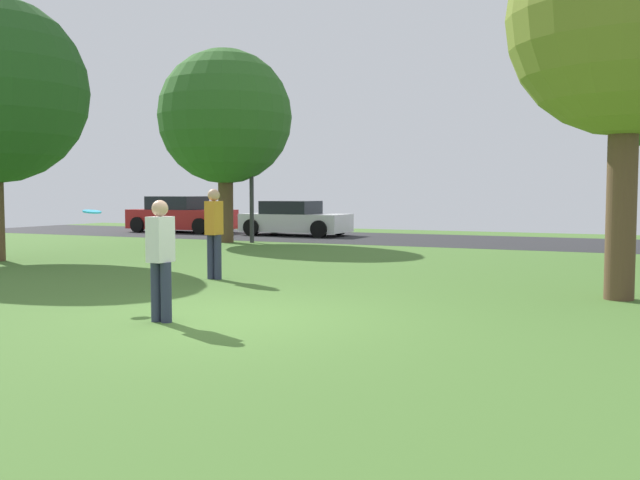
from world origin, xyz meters
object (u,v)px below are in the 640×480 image
object	(u,v)px
parked_car_white	(295,220)
street_lamp_post	(252,174)
maple_tree_near	(627,19)
person_bystander	(161,256)
oak_tree_left	(225,117)
frisbee_disc	(92,212)
person_catcher	(214,229)
parked_car_red	(181,216)

from	to	relation	value
parked_car_white	street_lamp_post	world-z (taller)	street_lamp_post
maple_tree_near	person_bystander	world-z (taller)	maple_tree_near
oak_tree_left	street_lamp_post	bearing A→B (deg)	13.19
frisbee_disc	maple_tree_near	bearing A→B (deg)	27.52
oak_tree_left	frisbee_disc	size ratio (longest dim) A/B	19.49
oak_tree_left	frisbee_disc	bearing A→B (deg)	-66.35
maple_tree_near	street_lamp_post	xyz separation A→B (m)	(-11.45, 8.30, -2.03)
person_catcher	person_bystander	bearing A→B (deg)	25.00
person_bystander	parked_car_white	world-z (taller)	person_bystander
maple_tree_near	parked_car_red	xyz separation A→B (m)	(-17.27, 12.37, -3.60)
person_bystander	frisbee_disc	xyz separation A→B (m)	(-1.88, 0.82, 0.52)
person_bystander	parked_car_red	distance (m)	20.74
oak_tree_left	parked_car_red	world-z (taller)	oak_tree_left
person_bystander	frisbee_disc	world-z (taller)	person_bystander
person_bystander	parked_car_white	distance (m)	18.19
person_catcher	frisbee_disc	distance (m)	3.26
parked_car_red	person_catcher	bearing A→B (deg)	-51.76
maple_tree_near	street_lamp_post	bearing A→B (deg)	144.09
street_lamp_post	frisbee_disc	bearing A→B (deg)	-70.32
person_bystander	parked_car_red	size ratio (longest dim) A/B	0.36
frisbee_disc	parked_car_white	bearing A→B (deg)	106.56
oak_tree_left	parked_car_red	size ratio (longest dim) A/B	1.44
parked_car_white	maple_tree_near	bearing A→B (deg)	-46.02
frisbee_disc	parked_car_red	world-z (taller)	parked_car_red
person_catcher	parked_car_white	bearing A→B (deg)	-159.20
street_lamp_post	oak_tree_left	bearing A→B (deg)	-166.81
person_bystander	parked_car_white	bearing A→B (deg)	23.74
maple_tree_near	parked_car_red	distance (m)	21.55
frisbee_disc	person_bystander	bearing A→B (deg)	-23.52
maple_tree_near	street_lamp_post	size ratio (longest dim) A/B	1.36
oak_tree_left	maple_tree_near	world-z (taller)	oak_tree_left
street_lamp_post	parked_car_white	bearing A→B (deg)	96.81
maple_tree_near	frisbee_disc	xyz separation A→B (m)	(-7.15, -3.73, -2.91)
person_bystander	person_catcher	bearing A→B (deg)	26.90
frisbee_disc	parked_car_red	bearing A→B (deg)	122.15
oak_tree_left	frisbee_disc	xyz separation A→B (m)	(5.18, -11.82, -2.75)
person_catcher	street_lamp_post	world-z (taller)	street_lamp_post
parked_car_white	street_lamp_post	distance (m)	4.42
oak_tree_left	parked_car_white	size ratio (longest dim) A/B	1.56
frisbee_disc	parked_car_white	xyz separation A→B (m)	(-4.79, 16.10, -0.76)
maple_tree_near	person_bystander	xyz separation A→B (m)	(-5.27, -4.55, -3.43)
maple_tree_near	person_catcher	bearing A→B (deg)	-176.07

